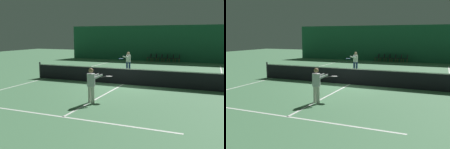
{
  "view_description": "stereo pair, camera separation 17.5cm",
  "coord_description": "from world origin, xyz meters",
  "views": [
    {
      "loc": [
        4.77,
        -13.59,
        2.85
      ],
      "look_at": [
        0.04,
        -1.89,
        0.86
      ],
      "focal_mm": 40.0,
      "sensor_mm": 36.0,
      "label": 1
    },
    {
      "loc": [
        4.94,
        -13.52,
        2.85
      ],
      "look_at": [
        0.04,
        -1.89,
        0.86
      ],
      "focal_mm": 40.0,
      "sensor_mm": 36.0,
      "label": 2
    }
  ],
  "objects": [
    {
      "name": "ground_plane",
      "position": [
        0.0,
        0.0,
        0.0
      ],
      "size": [
        60.0,
        60.0,
        0.0
      ],
      "primitive_type": "plane",
      "color": "#4C7F56"
    },
    {
      "name": "backdrop_curtain",
      "position": [
        0.0,
        13.93,
        1.96
      ],
      "size": [
        23.0,
        0.12,
        3.92
      ],
      "color": "#1E5B3D",
      "rests_on": "ground"
    },
    {
      "name": "court_line_baseline_far",
      "position": [
        0.0,
        11.9,
        0.0
      ],
      "size": [
        11.0,
        0.1,
        0.0
      ],
      "color": "white",
      "rests_on": "ground"
    },
    {
      "name": "court_line_service_far",
      "position": [
        0.0,
        6.4,
        0.0
      ],
      "size": [
        8.25,
        0.1,
        0.0
      ],
      "color": "white",
      "rests_on": "ground"
    },
    {
      "name": "court_line_service_near",
      "position": [
        0.0,
        -6.4,
        0.0
      ],
      "size": [
        8.25,
        0.1,
        0.0
      ],
      "color": "white",
      "rests_on": "ground"
    },
    {
      "name": "court_line_sideline_left",
      "position": [
        -5.5,
        0.0,
        0.0
      ],
      "size": [
        0.1,
        23.8,
        0.0
      ],
      "color": "white",
      "rests_on": "ground"
    },
    {
      "name": "court_line_centre",
      "position": [
        0.0,
        0.0,
        0.0
      ],
      "size": [
        0.1,
        12.8,
        0.0
      ],
      "color": "white",
      "rests_on": "ground"
    },
    {
      "name": "tennis_net",
      "position": [
        0.0,
        0.0,
        0.51
      ],
      "size": [
        12.0,
        0.1,
        1.07
      ],
      "color": "black",
      "rests_on": "ground"
    },
    {
      "name": "player_near",
      "position": [
        0.13,
        -4.35,
        0.88
      ],
      "size": [
        0.94,
        1.27,
        1.5
      ],
      "rotation": [
        0.0,
        0.0,
        1.04
      ],
      "color": "beige",
      "rests_on": "ground"
    },
    {
      "name": "player_far",
      "position": [
        -1.38,
        4.96,
        0.92
      ],
      "size": [
        0.72,
        1.35,
        1.57
      ],
      "rotation": [
        0.0,
        0.0,
        -1.87
      ],
      "color": "navy",
      "rests_on": "ground"
    },
    {
      "name": "courtside_chair_0",
      "position": [
        -1.64,
        13.38,
        0.49
      ],
      "size": [
        0.44,
        0.44,
        0.84
      ],
      "rotation": [
        0.0,
        0.0,
        -1.57
      ],
      "color": "brown",
      "rests_on": "ground"
    },
    {
      "name": "courtside_chair_1",
      "position": [
        -1.03,
        13.38,
        0.49
      ],
      "size": [
        0.44,
        0.44,
        0.84
      ],
      "rotation": [
        0.0,
        0.0,
        -1.57
      ],
      "color": "brown",
      "rests_on": "ground"
    },
    {
      "name": "courtside_chair_2",
      "position": [
        -0.42,
        13.38,
        0.49
      ],
      "size": [
        0.44,
        0.44,
        0.84
      ],
      "rotation": [
        0.0,
        0.0,
        -1.57
      ],
      "color": "brown",
      "rests_on": "ground"
    },
    {
      "name": "courtside_chair_3",
      "position": [
        0.19,
        13.38,
        0.49
      ],
      "size": [
        0.44,
        0.44,
        0.84
      ],
      "rotation": [
        0.0,
        0.0,
        -1.57
      ],
      "color": "brown",
      "rests_on": "ground"
    },
    {
      "name": "courtside_chair_4",
      "position": [
        0.8,
        13.38,
        0.49
      ],
      "size": [
        0.44,
        0.44,
        0.84
      ],
      "rotation": [
        0.0,
        0.0,
        -1.57
      ],
      "color": "brown",
      "rests_on": "ground"
    },
    {
      "name": "courtside_chair_5",
      "position": [
        1.41,
        13.38,
        0.49
      ],
      "size": [
        0.44,
        0.44,
        0.84
      ],
      "rotation": [
        0.0,
        0.0,
        -1.57
      ],
      "color": "brown",
      "rests_on": "ground"
    }
  ]
}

